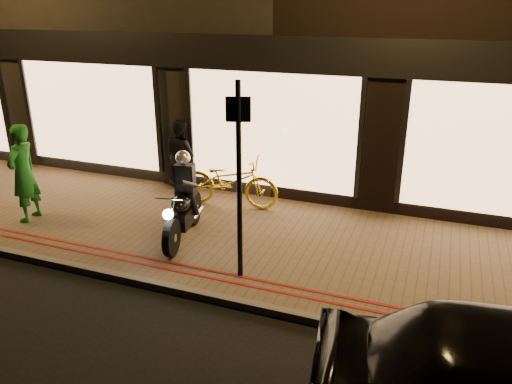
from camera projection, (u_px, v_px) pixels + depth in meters
The scene contains 9 objects.
ground at pixel (182, 296), 7.42m from camera, with size 90.00×90.00×0.00m, color black.
sidewalk at pixel (235, 237), 9.14m from camera, with size 50.00×4.00×0.12m, color brown.
kerb_stone at pixel (183, 291), 7.44m from camera, with size 50.00×0.14×0.12m, color #59544C.
red_kerb_lines at pixel (198, 272), 7.85m from camera, with size 50.00×0.26×0.01m.
motorcycle at pixel (183, 206), 8.80m from camera, with size 0.68×1.93×1.59m.
sign_post at pixel (239, 173), 7.17m from camera, with size 0.34×0.14×3.00m.
bicycle_gold at pixel (230, 181), 10.23m from camera, with size 0.72×2.07×1.09m, color yellow.
person_green at pixel (23, 173), 9.45m from camera, with size 0.69×0.45×1.89m, color #1D6E21.
person_dark at pixel (181, 155), 11.09m from camera, with size 0.77×0.60×1.59m, color black.
Camera 1 is at (3.31, -5.56, 4.09)m, focal length 35.00 mm.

